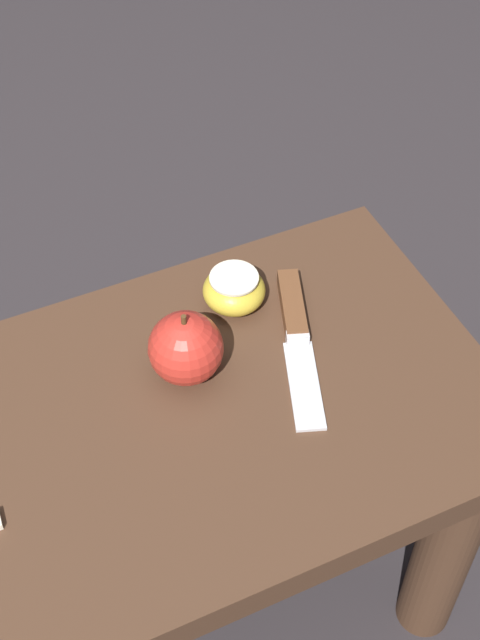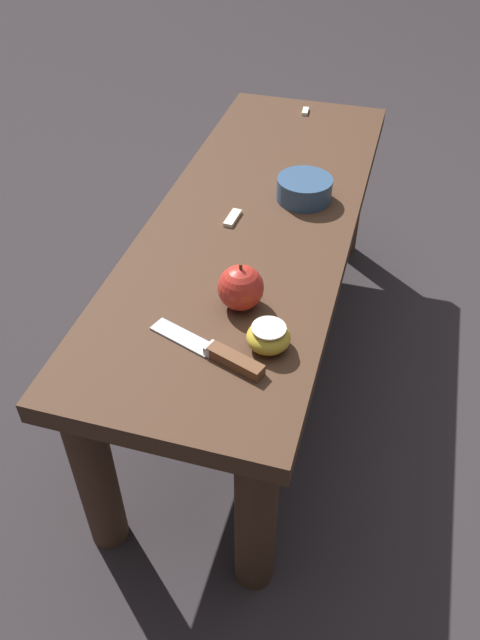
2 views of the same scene
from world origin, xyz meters
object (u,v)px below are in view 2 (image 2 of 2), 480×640
(knife, at_px, (221,355))
(bowl, at_px, (304,189))
(apple_whole, at_px, (241,288))
(wooden_bench, at_px, (255,246))
(apple_cut, at_px, (268,337))

(knife, xyz_separation_m, bowl, (0.51, -0.03, 0.02))
(apple_whole, height_order, bowl, apple_whole)
(wooden_bench, height_order, bowl, bowl)
(apple_cut, relative_size, bowl, 0.60)
(wooden_bench, relative_size, apple_cut, 16.85)
(wooden_bench, xyz_separation_m, apple_cut, (-0.38, -0.12, 0.11))
(knife, distance_m, apple_cut, 0.08)
(apple_whole, bearing_deg, bowl, -5.19)
(apple_whole, bearing_deg, wooden_bench, 9.76)
(apple_whole, relative_size, bowl, 0.76)
(apple_whole, bearing_deg, knife, -177.58)
(wooden_bench, relative_size, apple_whole, 13.41)
(knife, bearing_deg, apple_whole, -67.78)
(knife, height_order, apple_whole, apple_whole)
(knife, relative_size, apple_whole, 2.35)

